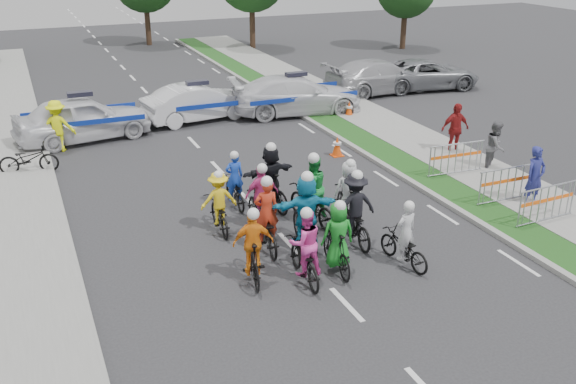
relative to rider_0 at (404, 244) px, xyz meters
name	(u,v)px	position (x,y,z in m)	size (l,w,h in m)	color
ground	(347,305)	(-2.03, -1.01, -0.56)	(90.00, 90.00, 0.00)	#28282B
curb_right	(417,185)	(3.07, 3.99, -0.50)	(0.20, 60.00, 0.12)	gray
grass_strip	(436,182)	(3.77, 3.99, -0.50)	(1.20, 60.00, 0.11)	#1F4716
sidewalk_right	(483,174)	(5.57, 3.99, -0.49)	(2.40, 60.00, 0.13)	gray
sidewalk_left	(9,256)	(-8.53, 3.99, -0.49)	(3.00, 60.00, 0.13)	gray
rider_0	(404,244)	(0.00, 0.00, 0.00)	(0.80, 1.70, 1.67)	black
rider_1	(337,244)	(-1.57, 0.36, 0.15)	(0.81, 1.76, 1.80)	black
rider_2	(305,253)	(-2.43, 0.27, 0.12)	(0.81, 1.83, 1.82)	black
rider_3	(253,253)	(-3.48, 0.72, 0.14)	(0.97, 1.78, 1.81)	black
rider_4	(354,214)	(-0.50, 1.53, 0.20)	(1.13, 1.96, 1.96)	black
rider_5	(305,217)	(-1.75, 1.69, 0.30)	(1.69, 2.01, 2.06)	black
rider_6	(266,225)	(-2.64, 2.06, 0.08)	(0.90, 1.97, 1.94)	black
rider_7	(348,198)	(-0.10, 2.59, 0.16)	(0.85, 1.81, 1.84)	black
rider_8	(312,198)	(-0.99, 2.94, 0.19)	(1.04, 2.07, 2.02)	black
rider_9	(262,203)	(-2.32, 3.20, 0.15)	(0.94, 1.77, 1.83)	black
rider_10	(219,207)	(-3.40, 3.48, 0.11)	(0.97, 1.69, 1.70)	black
rider_11	(270,181)	(-1.64, 4.27, 0.27)	(1.63, 1.94, 1.98)	black
rider_12	(234,187)	(-2.50, 4.87, 0.00)	(0.61, 1.65, 1.67)	black
police_car_0	(83,118)	(-5.68, 12.89, 0.28)	(1.98, 4.91, 1.67)	silver
police_car_1	(198,103)	(-1.02, 13.78, 0.19)	(1.58, 4.52, 1.49)	silver
police_car_2	(296,95)	(3.07, 13.15, 0.25)	(2.27, 5.58, 1.62)	silver
civilian_sedan	(379,76)	(8.23, 14.99, 0.24)	(2.23, 5.48, 1.59)	#B0B0B5
civilian_suv	(426,74)	(10.81, 14.84, 0.16)	(2.39, 5.19, 1.44)	gray
spectator_0	(535,177)	(5.27, 1.53, 0.33)	(0.64, 0.42, 1.77)	navy
spectator_1	(496,146)	(6.20, 4.27, 0.26)	(0.80, 0.62, 1.64)	#59585E
spectator_2	(455,129)	(6.00, 6.16, 0.35)	(1.06, 0.44, 1.81)	maroon
marshal_hiviz	(58,126)	(-6.63, 11.92, 0.36)	(1.18, 0.68, 1.83)	#F3FF0D
barrier_0	(546,205)	(4.67, 0.40, 0.00)	(2.00, 0.50, 1.12)	#A5A8AD
barrier_1	(507,186)	(4.67, 1.92, 0.00)	(2.00, 0.50, 1.12)	#A5A8AD
barrier_2	(456,160)	(4.67, 4.29, 0.00)	(2.00, 0.50, 1.12)	#A5A8AD
cone_0	(337,146)	(2.17, 7.58, -0.22)	(0.40, 0.40, 0.70)	#F24C0C
cone_1	(349,109)	(4.87, 11.73, -0.22)	(0.40, 0.40, 0.70)	#F24C0C
parked_bike	(29,159)	(-7.74, 9.96, -0.08)	(0.64, 1.83, 0.96)	black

